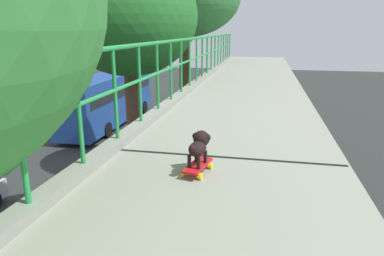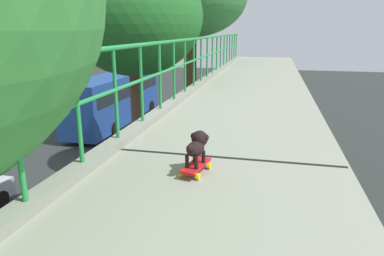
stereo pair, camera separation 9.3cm
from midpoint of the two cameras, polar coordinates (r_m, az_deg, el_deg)
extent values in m
cube|color=black|center=(3.85, 4.20, -4.77)|extent=(2.59, 0.06, 0.00)
cube|color=gray|center=(2.98, -25.73, -11.70)|extent=(0.20, 31.04, 0.09)
cylinder|color=green|center=(2.69, -28.50, 9.62)|extent=(0.06, 31.04, 0.06)
cylinder|color=green|center=(2.77, -27.24, -0.09)|extent=(0.04, 31.04, 0.04)
cylinder|color=green|center=(2.78, -27.11, -1.13)|extent=(0.04, 0.04, 1.05)
cylinder|color=green|center=(3.44, -18.67, 2.74)|extent=(0.04, 0.04, 1.05)
cylinder|color=green|center=(4.16, -13.02, 5.30)|extent=(0.04, 0.04, 1.05)
cylinder|color=green|center=(4.92, -9.05, 7.06)|extent=(0.04, 0.04, 1.05)
cylinder|color=green|center=(5.69, -6.12, 8.32)|extent=(0.04, 0.04, 1.05)
cylinder|color=green|center=(6.48, -3.89, 9.27)|extent=(0.04, 0.04, 1.05)
cylinder|color=green|center=(7.28, -2.14, 10.00)|extent=(0.04, 0.04, 1.05)
cylinder|color=green|center=(8.08, -0.73, 10.57)|extent=(0.04, 0.04, 1.05)
cylinder|color=green|center=(8.89, 0.43, 11.04)|extent=(0.04, 0.04, 1.05)
cylinder|color=green|center=(9.70, 1.40, 11.43)|extent=(0.04, 0.04, 1.05)
cylinder|color=green|center=(10.52, 2.22, 11.75)|extent=(0.04, 0.04, 1.05)
cylinder|color=green|center=(11.33, 2.92, 12.03)|extent=(0.04, 0.04, 1.05)
cylinder|color=green|center=(12.15, 3.54, 12.27)|extent=(0.04, 0.04, 1.05)
cylinder|color=green|center=(12.97, 4.07, 12.47)|extent=(0.04, 0.04, 1.05)
cylinder|color=green|center=(13.79, 4.54, 12.66)|extent=(0.04, 0.04, 1.05)
cylinder|color=green|center=(14.61, 4.96, 12.82)|extent=(0.04, 0.04, 1.05)
cylinder|color=green|center=(15.43, 5.34, 12.96)|extent=(0.04, 0.04, 1.05)
cylinder|color=green|center=(16.26, 5.67, 13.09)|extent=(0.04, 0.04, 1.05)
cylinder|color=green|center=(17.08, 5.98, 13.20)|extent=(0.04, 0.04, 1.05)
cube|color=navy|center=(25.65, -13.44, 4.78)|extent=(2.45, 11.18, 3.26)
cube|color=black|center=(25.56, -13.52, 6.04)|extent=(2.47, 10.29, 0.70)
cylinder|color=black|center=(29.05, -7.93, 3.42)|extent=(0.28, 0.96, 0.96)
cylinder|color=black|center=(29.90, -12.20, 3.57)|extent=(0.28, 0.96, 0.96)
cylinder|color=black|center=(22.78, -13.73, -0.30)|extent=(0.28, 0.96, 0.96)
cylinder|color=black|center=(23.86, -18.86, 0.02)|extent=(0.28, 0.96, 0.96)
cylinder|color=brown|center=(10.70, -9.57, -4.38)|extent=(0.38, 0.38, 5.90)
ellipsoid|color=#256B29|center=(10.07, -10.64, 17.45)|extent=(3.78, 3.78, 3.21)
cylinder|color=#4D381F|center=(15.85, -1.31, 3.82)|extent=(0.48, 0.48, 6.64)
cube|color=red|center=(3.41, 0.15, -6.10)|extent=(0.23, 0.46, 0.02)
cylinder|color=yellow|center=(3.52, 2.35, -6.16)|extent=(0.04, 0.07, 0.06)
cylinder|color=yellow|center=(3.58, -0.25, -5.77)|extent=(0.04, 0.07, 0.06)
cylinder|color=yellow|center=(3.27, 0.59, -7.88)|extent=(0.04, 0.07, 0.06)
cylinder|color=yellow|center=(3.33, -2.18, -7.42)|extent=(0.04, 0.07, 0.06)
cylinder|color=black|center=(3.43, 1.41, -4.68)|extent=(0.04, 0.04, 0.12)
cylinder|color=black|center=(3.46, -0.06, -4.47)|extent=(0.04, 0.04, 0.12)
cylinder|color=black|center=(3.27, 0.26, -5.69)|extent=(0.04, 0.04, 0.12)
cylinder|color=black|center=(3.31, -1.27, -5.46)|extent=(0.04, 0.04, 0.12)
ellipsoid|color=black|center=(3.33, 0.10, -3.40)|extent=(0.20, 0.27, 0.14)
sphere|color=black|center=(3.40, 0.76, -1.75)|extent=(0.16, 0.16, 0.16)
ellipsoid|color=black|center=(3.47, 1.20, -1.61)|extent=(0.07, 0.08, 0.05)
sphere|color=black|center=(3.37, 1.71, -1.54)|extent=(0.07, 0.07, 0.07)
sphere|color=black|center=(3.41, -0.18, -1.31)|extent=(0.07, 0.07, 0.07)
sphere|color=black|center=(3.21, -0.76, -3.34)|extent=(0.07, 0.07, 0.07)
camera|label=1|loc=(0.05, -90.65, -0.18)|focal=32.78mm
camera|label=2|loc=(0.05, 89.35, 0.18)|focal=32.78mm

